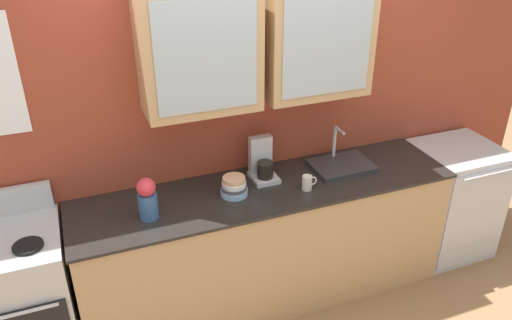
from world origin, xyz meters
TOP-DOWN VIEW (x-y plane):
  - ground_plane at (0.00, 0.00)m, footprint 10.00×10.00m
  - back_wall_unit at (-0.01, 0.32)m, footprint 4.74×0.43m
  - counter at (0.00, 0.00)m, footprint 2.58×0.63m
  - stove_range at (-1.61, -0.00)m, footprint 0.61×0.63m
  - sink_faucet at (0.60, 0.07)m, footprint 0.43×0.31m
  - bowl_stack at (-0.23, 0.00)m, footprint 0.18×0.18m
  - vase at (-0.79, -0.06)m, footprint 0.12×0.12m
  - cup_near_sink at (0.24, -0.11)m, footprint 0.10×0.07m
  - dishwasher at (1.59, -0.00)m, footprint 0.62×0.62m
  - coffee_maker at (0.02, 0.14)m, footprint 0.17×0.20m

SIDE VIEW (x-z plane):
  - ground_plane at x=0.00m, z-range 0.00..0.00m
  - dishwasher at x=1.59m, z-range 0.00..0.92m
  - counter at x=0.00m, z-range 0.00..0.92m
  - stove_range at x=-1.61m, z-range -0.08..1.02m
  - sink_faucet at x=0.60m, z-range 0.81..1.08m
  - cup_near_sink at x=0.24m, z-range 0.92..1.02m
  - bowl_stack at x=-0.23m, z-range 0.91..1.04m
  - coffee_maker at x=0.02m, z-range 0.88..1.17m
  - vase at x=-0.79m, z-range 0.92..1.19m
  - back_wall_unit at x=-0.01m, z-range 0.13..2.66m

